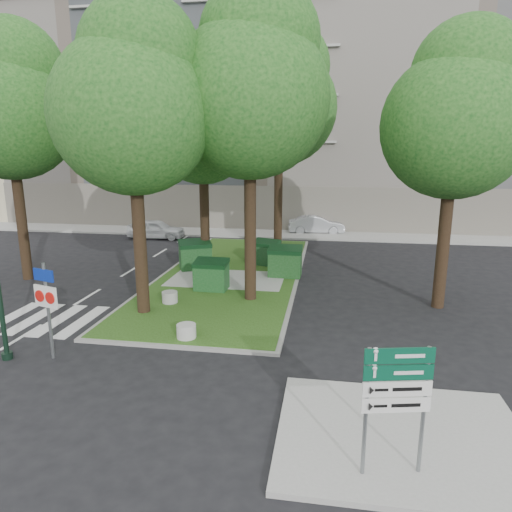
% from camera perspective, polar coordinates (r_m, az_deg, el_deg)
% --- Properties ---
extents(ground, '(120.00, 120.00, 0.00)m').
position_cam_1_polar(ground, '(14.17, -12.06, -10.99)').
color(ground, black).
rests_on(ground, ground).
extents(median_island, '(6.00, 16.00, 0.12)m').
position_cam_1_polar(median_island, '(21.25, -3.07, -2.29)').
color(median_island, '#264814').
rests_on(median_island, ground).
extents(median_kerb, '(6.30, 16.30, 0.10)m').
position_cam_1_polar(median_kerb, '(21.25, -3.07, -2.32)').
color(median_kerb, gray).
rests_on(median_kerb, ground).
extents(sidewalk_corner, '(5.00, 4.00, 0.12)m').
position_cam_1_polar(sidewalk_corner, '(10.35, 17.76, -20.78)').
color(sidewalk_corner, '#999993').
rests_on(sidewalk_corner, ground).
extents(building_sidewalk, '(42.00, 3.00, 0.12)m').
position_cam_1_polar(building_sidewalk, '(31.40, 0.07, 2.83)').
color(building_sidewalk, '#999993').
rests_on(building_sidewalk, ground).
extents(zebra_crossing, '(5.00, 3.00, 0.01)m').
position_cam_1_polar(zebra_crossing, '(17.02, -22.18, -7.49)').
color(zebra_crossing, silver).
rests_on(zebra_crossing, ground).
extents(apartment_building, '(41.00, 12.00, 16.00)m').
position_cam_1_polar(apartment_building, '(38.37, 1.93, 16.62)').
color(apartment_building, tan).
rests_on(apartment_building, ground).
extents(tree_median_near_left, '(5.20, 5.20, 10.53)m').
position_cam_1_polar(tree_median_near_left, '(15.93, -14.93, 18.48)').
color(tree_median_near_left, black).
rests_on(tree_median_near_left, ground).
extents(tree_median_near_right, '(5.60, 5.60, 11.46)m').
position_cam_1_polar(tree_median_near_right, '(16.94, -0.43, 20.85)').
color(tree_median_near_right, black).
rests_on(tree_median_near_right, ground).
extents(tree_median_mid, '(4.80, 4.80, 9.99)m').
position_cam_1_polar(tree_median_mid, '(21.87, -6.47, 16.41)').
color(tree_median_mid, black).
rests_on(tree_median_mid, ground).
extents(tree_median_far, '(5.80, 5.80, 11.93)m').
position_cam_1_polar(tree_median_far, '(24.33, 3.18, 19.31)').
color(tree_median_far, black).
rests_on(tree_median_far, ground).
extents(tree_street_left, '(5.40, 5.40, 11.00)m').
position_cam_1_polar(tree_street_left, '(22.50, -28.37, 16.59)').
color(tree_street_left, black).
rests_on(tree_street_left, ground).
extents(tree_street_right, '(5.00, 5.00, 10.06)m').
position_cam_1_polar(tree_street_right, '(17.61, 23.97, 16.19)').
color(tree_street_right, black).
rests_on(tree_street_right, ground).
extents(dumpster_a, '(1.81, 1.59, 1.40)m').
position_cam_1_polar(dumpster_a, '(22.01, -7.61, 0.12)').
color(dumpster_a, '#103C13').
rests_on(dumpster_a, median_island).
extents(dumpster_b, '(1.38, 0.98, 1.27)m').
position_cam_1_polar(dumpster_b, '(18.72, -5.61, -2.37)').
color(dumpster_b, '#134419').
rests_on(dumpster_b, median_island).
extents(dumpster_c, '(1.56, 1.32, 1.23)m').
position_cam_1_polar(dumpster_c, '(22.70, 1.18, 0.44)').
color(dumpster_c, '#113917').
rests_on(dumpster_c, median_island).
extents(dumpster_d, '(1.52, 1.08, 1.39)m').
position_cam_1_polar(dumpster_d, '(20.62, 3.66, -0.69)').
color(dumpster_d, '#133E14').
rests_on(dumpster_d, median_island).
extents(bollard_left, '(0.58, 0.58, 0.41)m').
position_cam_1_polar(bollard_left, '(17.47, -10.73, -5.07)').
color(bollard_left, '#9E9E99').
rests_on(bollard_left, median_island).
extents(bollard_right, '(0.59, 0.59, 0.42)m').
position_cam_1_polar(bollard_right, '(14.25, -8.70, -9.26)').
color(bollard_right, '#B0B0AB').
rests_on(bollard_right, median_island).
extents(bollard_mid, '(0.50, 0.50, 0.36)m').
position_cam_1_polar(bollard_mid, '(17.47, -10.63, -5.15)').
color(bollard_mid, '#B0B1AB').
rests_on(bollard_mid, median_island).
extents(litter_bin, '(0.39, 0.39, 0.68)m').
position_cam_1_polar(litter_bin, '(22.84, 1.93, -0.13)').
color(litter_bin, gold).
rests_on(litter_bin, median_island).
extents(traffic_sign_pole, '(0.81, 0.28, 2.77)m').
position_cam_1_polar(traffic_sign_pole, '(13.74, -24.67, -4.81)').
color(traffic_sign_pole, slate).
rests_on(traffic_sign_pole, ground).
extents(directional_sign, '(1.18, 0.30, 2.40)m').
position_cam_1_polar(directional_sign, '(8.47, 17.15, -15.83)').
color(directional_sign, slate).
rests_on(directional_sign, sidewalk_corner).
extents(car_white, '(3.79, 1.72, 1.26)m').
position_cam_1_polar(car_white, '(30.55, -12.38, 3.31)').
color(car_white, white).
rests_on(car_white, ground).
extents(car_silver, '(3.96, 1.76, 1.26)m').
position_cam_1_polar(car_silver, '(31.92, 7.55, 3.92)').
color(car_silver, '#AFB2B8').
rests_on(car_silver, ground).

